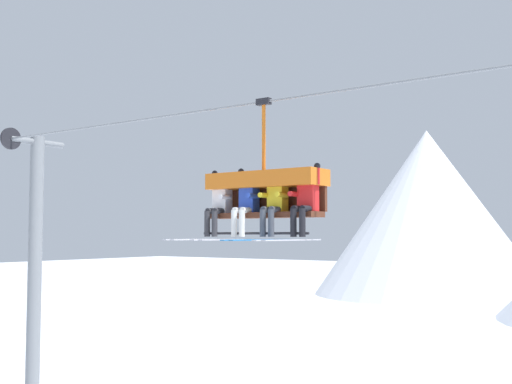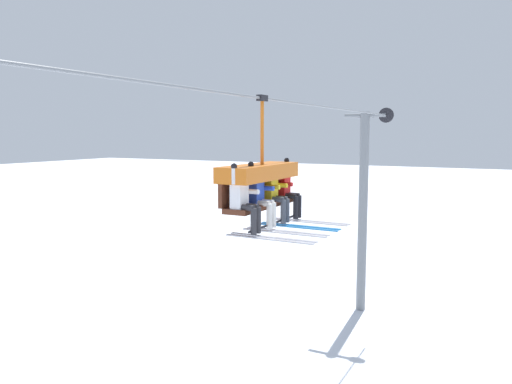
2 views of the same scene
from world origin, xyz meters
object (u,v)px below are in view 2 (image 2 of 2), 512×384
Objects in this scene: chairlift_chair at (259,179)px; skier_red at (288,189)px; skier_yellow at (276,193)px; lift_tower_far at (363,207)px; skier_blue at (261,195)px; skier_white at (245,199)px.

skier_red is at bearing -12.65° from chairlift_chair.
skier_red is (0.64, 0.01, 0.02)m from skier_yellow.
skier_yellow is (-9.98, -0.93, 1.67)m from lift_tower_far.
skier_white is at bearing 180.00° from skier_blue.
skier_blue is 1.00× the size of skier_yellow.
chairlift_chair is 1.47× the size of skier_white.
chairlift_chair is 1.02m from skier_red.
lift_tower_far reaches higher than skier_white.
skier_red is at bearing -174.36° from lift_tower_far.
lift_tower_far is 10.16m from skier_yellow.
chairlift_chair is 0.49m from skier_yellow.
lift_tower_far reaches higher than skier_yellow.
lift_tower_far is at bearing 5.64° from skier_red.
lift_tower_far is 9.53m from skier_red.
skier_blue is at bearing 180.00° from skier_red.
lift_tower_far reaches higher than skier_blue.
chairlift_chair is 0.47m from skier_blue.
skier_white is at bearing -175.31° from lift_tower_far.
lift_tower_far is 11.41m from skier_white.
chairlift_chair is at bearing 12.65° from skier_white.
skier_yellow is 1.00× the size of skier_red.
chairlift_chair is 1.47× the size of skier_red.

